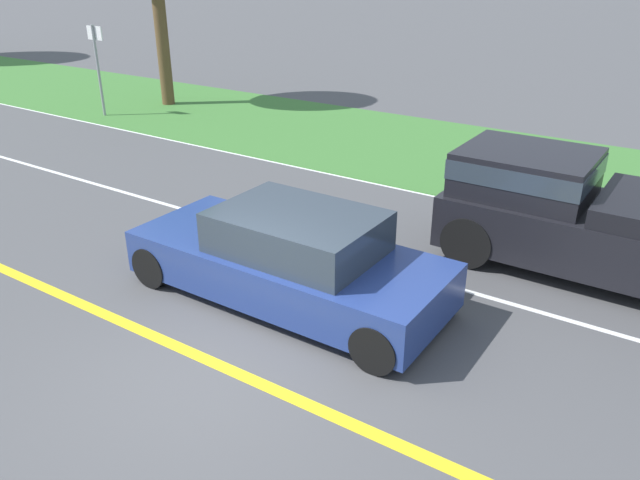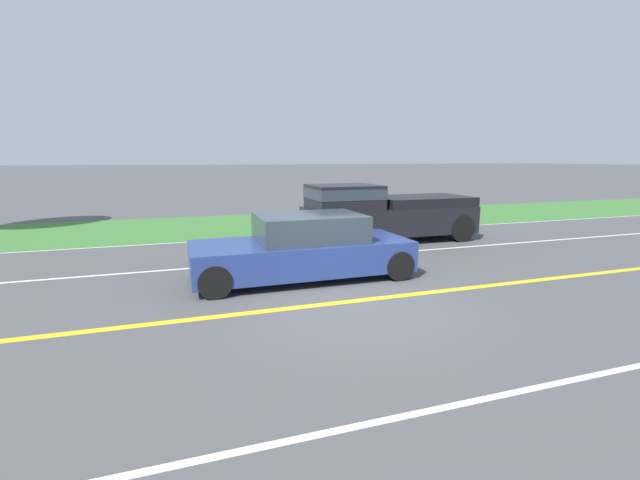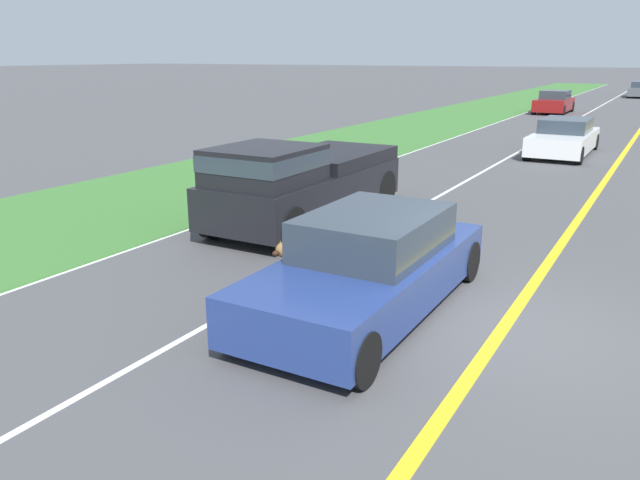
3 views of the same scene
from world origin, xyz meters
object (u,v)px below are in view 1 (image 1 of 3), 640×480
Objects in this scene: pickup_truck at (607,220)px; street_sign at (97,60)px; dog at (343,237)px; ego_car at (290,259)px.

pickup_truck is 1.98× the size of street_sign.
ego_car is at bearing -175.14° from dog.
ego_car is 1.73× the size of street_sign.
street_sign is (5.96, 11.57, 1.06)m from ego_car.
dog is at bearing -111.84° from street_sign.
dog is 12.64m from street_sign.
street_sign reaches higher than dog.
street_sign reaches higher than ego_car.
dog is 0.42× the size of street_sign.
dog is (1.27, -0.12, -0.10)m from ego_car.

